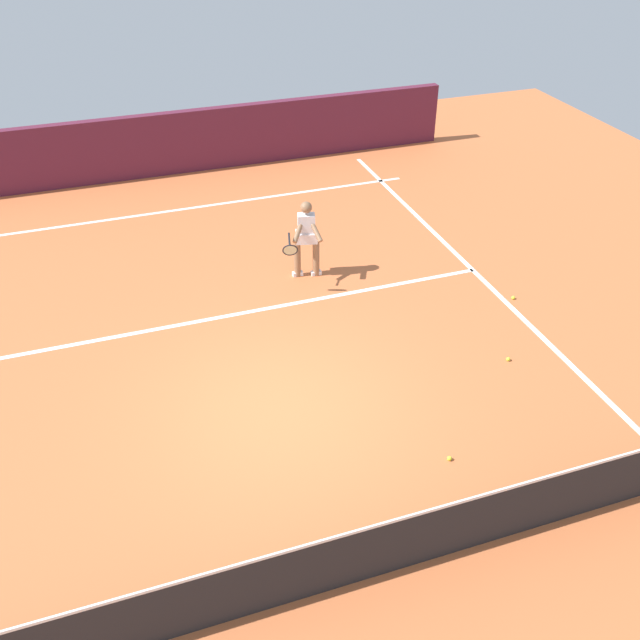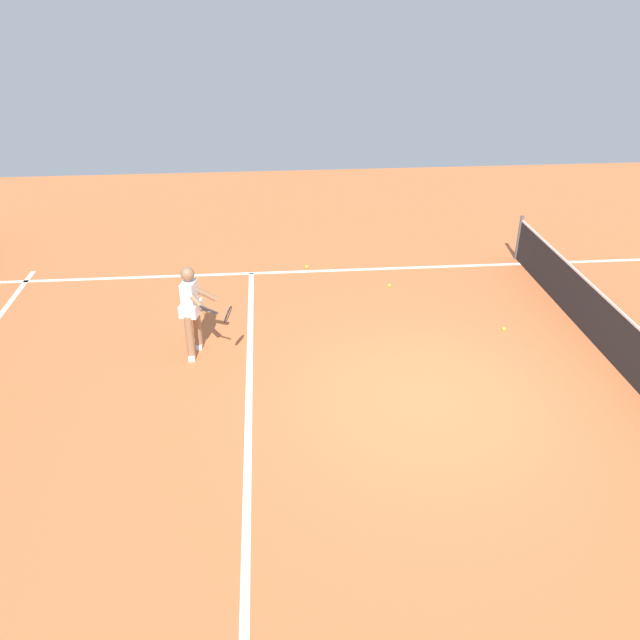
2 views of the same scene
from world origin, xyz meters
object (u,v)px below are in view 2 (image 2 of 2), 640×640
object	(u,v)px
tennis_ball_mid	(504,329)
tennis_ball_far	(389,285)
tennis_player	(193,308)
tennis_ball_near	(307,267)

from	to	relation	value
tennis_ball_mid	tennis_ball_far	distance (m)	2.58
tennis_player	tennis_ball_near	xyz separation A→B (m)	(-3.34, 2.05, -0.81)
tennis_ball_mid	tennis_ball_far	size ratio (longest dim) A/B	1.00
tennis_ball_near	tennis_ball_far	world-z (taller)	same
tennis_player	tennis_ball_far	world-z (taller)	tennis_player
tennis_player	tennis_ball_mid	bearing A→B (deg)	93.31
tennis_ball_mid	tennis_ball_far	xyz separation A→B (m)	(-1.95, -1.69, 0.00)
tennis_ball_mid	tennis_ball_near	bearing A→B (deg)	-132.72
tennis_ball_near	tennis_ball_mid	size ratio (longest dim) A/B	1.00
tennis_ball_near	tennis_ball_far	size ratio (longest dim) A/B	1.00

